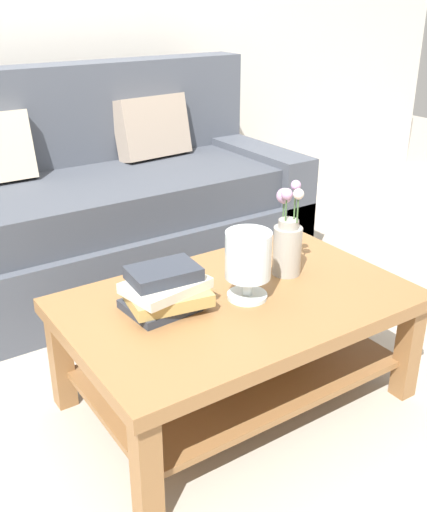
{
  "coord_description": "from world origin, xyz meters",
  "views": [
    {
      "loc": [
        -1.08,
        -1.75,
        1.4
      ],
      "look_at": [
        -0.0,
        -0.13,
        0.53
      ],
      "focal_mm": 41.83,
      "sensor_mm": 36.0,
      "label": 1
    }
  ],
  "objects_px": {
    "book_stack_main": "(165,290)",
    "glass_hurricane_vase": "(248,258)",
    "couch": "(98,211)",
    "coffee_table": "(238,326)",
    "flower_pitcher": "(287,241)"
  },
  "relations": [
    {
      "from": "book_stack_main",
      "to": "glass_hurricane_vase",
      "type": "relative_size",
      "value": 1.21
    },
    {
      "from": "glass_hurricane_vase",
      "to": "couch",
      "type": "bearing_deg",
      "value": 90.24
    },
    {
      "from": "couch",
      "to": "glass_hurricane_vase",
      "type": "bearing_deg",
      "value": -89.76
    },
    {
      "from": "couch",
      "to": "coffee_table",
      "type": "bearing_deg",
      "value": -90.64
    },
    {
      "from": "glass_hurricane_vase",
      "to": "coffee_table",
      "type": "bearing_deg",
      "value": 132.12
    },
    {
      "from": "book_stack_main",
      "to": "flower_pitcher",
      "type": "relative_size",
      "value": 0.82
    },
    {
      "from": "coffee_table",
      "to": "glass_hurricane_vase",
      "type": "relative_size",
      "value": 4.9
    },
    {
      "from": "glass_hurricane_vase",
      "to": "book_stack_main",
      "type": "bearing_deg",
      "value": 162.12
    },
    {
      "from": "coffee_table",
      "to": "book_stack_main",
      "type": "relative_size",
      "value": 4.06
    },
    {
      "from": "couch",
      "to": "glass_hurricane_vase",
      "type": "xyz_separation_m",
      "value": [
        0.01,
        -1.27,
        0.21
      ]
    },
    {
      "from": "book_stack_main",
      "to": "coffee_table",
      "type": "bearing_deg",
      "value": -14.75
    },
    {
      "from": "couch",
      "to": "flower_pitcher",
      "type": "bearing_deg",
      "value": -78.48
    },
    {
      "from": "book_stack_main",
      "to": "flower_pitcher",
      "type": "bearing_deg",
      "value": -1.28
    },
    {
      "from": "coffee_table",
      "to": "glass_hurricane_vase",
      "type": "bearing_deg",
      "value": -47.88
    },
    {
      "from": "flower_pitcher",
      "to": "glass_hurricane_vase",
      "type": "bearing_deg",
      "value": -162.11
    }
  ]
}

